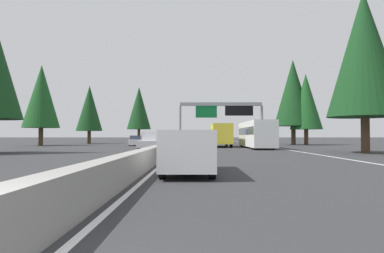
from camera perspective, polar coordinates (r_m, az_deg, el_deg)
ground_plane at (r=62.58m, az=-1.24°, el=-2.95°), size 320.00×320.00×0.00m
median_barrier at (r=82.57m, az=-1.01°, el=-2.30°), size 180.00×0.56×0.90m
shoulder_stripe_right at (r=73.18m, az=8.07°, el=-2.73°), size 160.00×0.16×0.01m
shoulder_stripe_median at (r=72.57m, az=-0.79°, el=-2.75°), size 160.00×0.16×0.01m
sign_gantry_overhead at (r=48.56m, az=5.37°, el=2.73°), size 0.50×12.68×6.46m
minivan_far_left at (r=12.82m, az=-0.65°, el=-4.08°), size 5.00×1.95×1.69m
box_truck_mid_right at (r=41.93m, az=5.11°, el=-1.42°), size 8.50×2.40×2.95m
pickup_near_right at (r=72.44m, az=0.52°, el=-2.03°), size 5.60×2.00×1.86m
sedan_far_center at (r=80.84m, az=5.63°, el=-2.14°), size 4.40×1.80×1.47m
sedan_distant_b at (r=99.33m, az=4.74°, el=-2.03°), size 4.40×1.80×1.47m
sedan_mid_left at (r=67.97m, az=6.42°, el=-2.25°), size 4.40×1.80×1.47m
bus_distant_a at (r=38.75m, az=11.26°, el=-1.23°), size 11.50×2.55×3.10m
oncoming_near at (r=47.34m, az=-9.75°, el=-2.54°), size 4.40×1.80×1.47m
oncoming_far at (r=35.27m, az=-7.35°, el=-2.52°), size 5.60×2.00×1.86m
conifer_right_foreground at (r=31.80m, az=28.26°, el=11.35°), size 6.16×6.16×14.00m
conifer_right_near at (r=52.96m, az=19.58°, el=4.19°), size 4.88×4.88×11.09m
conifer_right_mid at (r=53.63m, az=17.51°, el=5.72°), size 5.97×5.97×13.56m
conifer_left_near at (r=52.34m, az=-25.20°, el=4.86°), size 5.24×5.24×11.90m
conifer_left_mid at (r=60.54m, az=-17.76°, el=3.09°), size 4.60×4.60×10.45m
conifer_left_far at (r=83.91m, az=-9.40°, el=3.24°), size 6.15×6.15×13.98m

